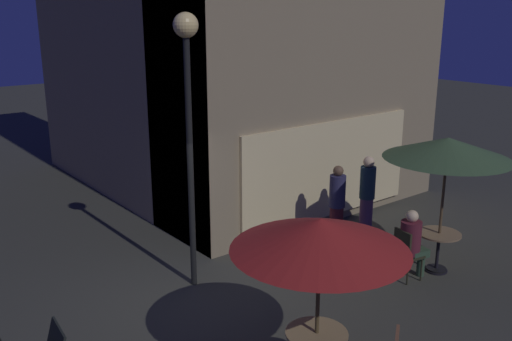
# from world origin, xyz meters

# --- Properties ---
(ground_plane) EXTENTS (60.00, 60.00, 0.00)m
(ground_plane) POSITION_xyz_m (0.00, 0.00, 0.00)
(ground_plane) COLOR #37372F
(cafe_building) EXTENTS (6.84, 8.94, 8.43)m
(cafe_building) POSITION_xyz_m (3.47, 3.94, 4.21)
(cafe_building) COLOR #8C7B5E
(cafe_building) RESTS_ON ground
(street_lamp_near_corner) EXTENTS (0.39, 0.39, 4.54)m
(street_lamp_near_corner) POSITION_xyz_m (0.54, 0.31, 3.42)
(street_lamp_near_corner) COLOR black
(street_lamp_near_corner) RESTS_ON ground
(cafe_table_0) EXTENTS (0.76, 0.76, 0.74)m
(cafe_table_0) POSITION_xyz_m (4.28, -1.97, 0.55)
(cafe_table_0) COLOR black
(cafe_table_0) RESTS_ON ground
(patio_umbrella_0) EXTENTS (2.18, 2.18, 2.48)m
(patio_umbrella_0) POSITION_xyz_m (4.28, -1.97, 2.28)
(patio_umbrella_0) COLOR black
(patio_umbrella_0) RESTS_ON ground
(patio_umbrella_1) EXTENTS (2.14, 2.14, 2.24)m
(patio_umbrella_1) POSITION_xyz_m (0.29, -2.96, 2.03)
(patio_umbrella_1) COLOR black
(patio_umbrella_1) RESTS_ON ground
(cafe_chair_0) EXTENTS (0.46, 0.46, 0.95)m
(cafe_chair_0) POSITION_xyz_m (3.51, -1.84, 0.56)
(cafe_chair_0) COLOR black
(cafe_chair_0) RESTS_ON ground
(patron_seated_0) EXTENTS (0.55, 0.42, 1.29)m
(patron_seated_0) POSITION_xyz_m (3.64, -1.86, 0.73)
(patron_seated_0) COLOR #2D4430
(patron_seated_0) RESTS_ON ground
(patron_standing_1) EXTENTS (0.31, 0.31, 1.82)m
(patron_standing_1) POSITION_xyz_m (4.24, -0.30, 0.93)
(patron_standing_1) COLOR #5C3A64
(patron_standing_1) RESTS_ON ground
(patron_standing_2) EXTENTS (0.31, 0.31, 1.70)m
(patron_standing_2) POSITION_xyz_m (3.57, -0.13, 0.87)
(patron_standing_2) COLOR #4A1923
(patron_standing_2) RESTS_ON ground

